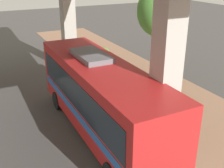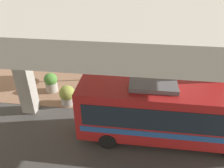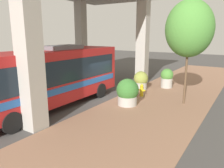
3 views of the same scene
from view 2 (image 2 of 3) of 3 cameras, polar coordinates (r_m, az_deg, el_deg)
The scene contains 9 objects.
ground_plane at distance 15.29m, azimuth 0.73°, elevation -7.28°, with size 80.00×80.00×0.00m, color #474442.
sidewalk_strip at distance 17.73m, azimuth 1.86°, elevation -1.29°, with size 6.00×40.00×0.02m.
overpass at distance 8.36m, azimuth -2.23°, elevation 15.29°, with size 9.40×19.67×8.26m.
bus at distance 12.51m, azimuth 14.60°, elevation -6.92°, with size 2.62×10.01×3.67m.
fire_hydrant at distance 16.41m, azimuth -4.86°, elevation -2.48°, with size 0.53×0.25×0.90m.
planter_front at distance 16.00m, azimuth 3.05°, elevation -1.82°, with size 1.39×1.39×1.67m.
planter_middle at distance 17.71m, azimuth -15.65°, elevation 0.44°, with size 1.02×1.02×1.59m.
planter_back at distance 15.96m, azimuth -11.63°, elevation -2.86°, with size 1.13×1.13×1.48m.
street_tree_near at distance 17.30m, azimuth -3.23°, elevation 14.71°, with size 2.81×2.81×6.33m.
Camera 2 is at (11.94, 1.33, 9.45)m, focal length 35.00 mm.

